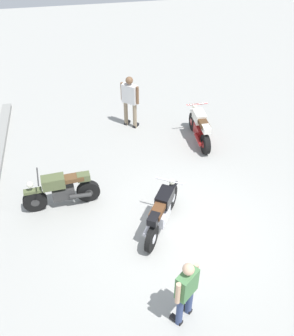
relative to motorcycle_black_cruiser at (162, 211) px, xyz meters
name	(u,v)px	position (x,y,z in m)	size (l,w,h in m)	color
ground_plane	(179,228)	(-0.14, -0.41, -0.52)	(40.00, 40.00, 0.00)	#9E9E99
motorcycle_black_cruiser	(162,211)	(0.00, 0.00, 0.00)	(1.83, 1.21, 1.09)	black
motorcycle_olive_vintage	(62,190)	(1.25, 2.31, -0.03)	(0.70, 1.96, 1.07)	black
motorcycle_cream_vintage	(200,128)	(3.41, -2.01, -0.03)	(1.95, 0.70, 1.07)	black
person_in_green_shirt	(186,290)	(-2.41, 0.12, 0.38)	(0.51, 0.55, 1.59)	#384772
person_in_white_shirt	(130,98)	(4.72, -0.02, 0.51)	(0.55, 0.58, 1.78)	gray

